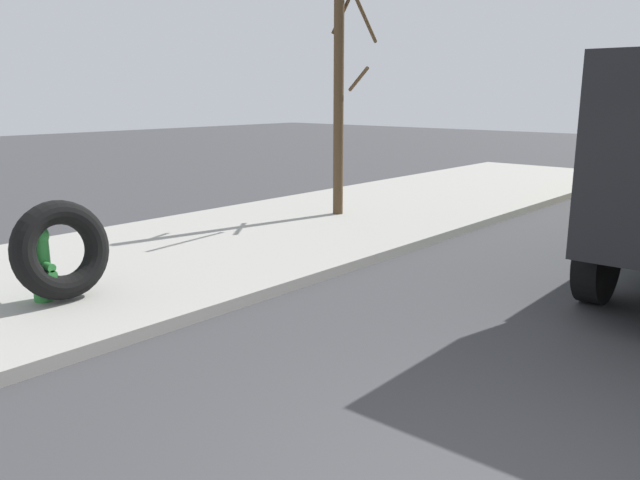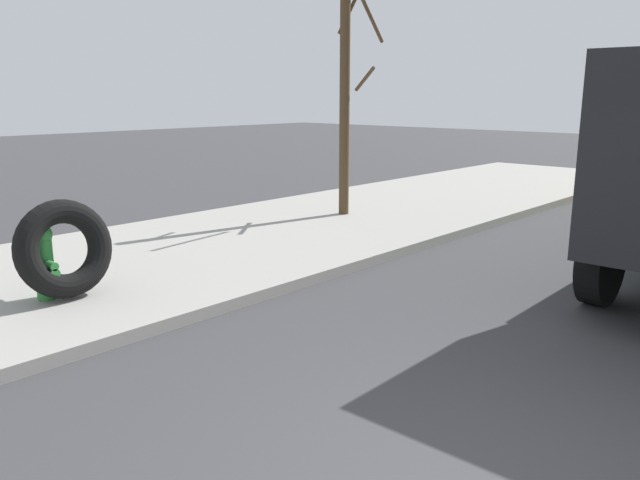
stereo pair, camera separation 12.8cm
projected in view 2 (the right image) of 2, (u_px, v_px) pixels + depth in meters
sidewalk_curb at (29, 288)px, 8.18m from camera, size 36.00×5.00×0.15m
fire_hydrant at (44, 259)px, 7.40m from camera, size 0.26×0.58×0.92m
loose_tire at (64, 249)px, 7.43m from camera, size 1.19×0.50×1.22m
bare_tree at (346, 97)px, 12.38m from camera, size 1.12×1.07×4.51m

